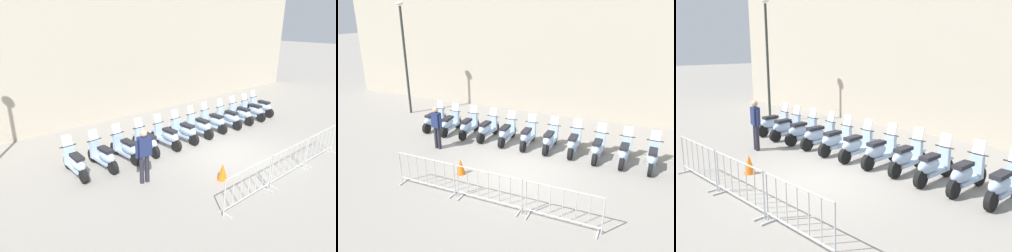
{
  "view_description": "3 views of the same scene",
  "coord_description": "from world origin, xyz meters",
  "views": [
    {
      "loc": [
        -8.06,
        -6.7,
        4.74
      ],
      "look_at": [
        -1.39,
        2.09,
        0.84
      ],
      "focal_mm": 32.14,
      "sensor_mm": 36.0,
      "label": 1
    },
    {
      "loc": [
        4.18,
        -9.01,
        5.31
      ],
      "look_at": [
        -1.23,
        1.45,
        0.98
      ],
      "focal_mm": 34.45,
      "sensor_mm": 36.0,
      "label": 2
    },
    {
      "loc": [
        7.53,
        -5.67,
        3.56
      ],
      "look_at": [
        -0.39,
        1.38,
        1.23
      ],
      "focal_mm": 39.49,
      "sensor_mm": 36.0,
      "label": 3
    }
  ],
  "objects": [
    {
      "name": "barrier_segment_2",
      "position": [
        2.25,
        -2.12,
        0.52
      ],
      "size": [
        2.05,
        0.54,
        1.07
      ],
      "color": "#B2B5B7",
      "rests_on": "ground"
    },
    {
      "name": "motorcycle_1",
      "position": [
        -4.27,
        1.87,
        0.45
      ],
      "size": [
        0.59,
        1.72,
        1.24
      ],
      "color": "black",
      "rests_on": "ground"
    },
    {
      "name": "motorcycle_4",
      "position": [
        -1.5,
        2.02,
        0.45
      ],
      "size": [
        0.56,
        1.73,
        1.24
      ],
      "color": "black",
      "rests_on": "ground"
    },
    {
      "name": "motorcycle_3",
      "position": [
        -2.43,
        2.04,
        0.45
      ],
      "size": [
        0.56,
        1.72,
        1.24
      ],
      "color": "black",
      "rests_on": "ground"
    },
    {
      "name": "barrier_segment_1",
      "position": [
        0.12,
        -2.23,
        0.52
      ],
      "size": [
        2.05,
        0.54,
        1.07
      ],
      "color": "#B2B5B7",
      "rests_on": "ground"
    },
    {
      "name": "street_lamp",
      "position": [
        -7.95,
        3.32,
        3.4
      ],
      "size": [
        0.36,
        0.36,
        5.61
      ],
      "color": "#2D332D",
      "rests_on": "ground"
    },
    {
      "name": "officer_near_row_end",
      "position": [
        -3.68,
        0.27,
        0.98
      ],
      "size": [
        0.55,
        0.27,
        1.73
      ],
      "color": "#23232D",
      "rests_on": "ground"
    },
    {
      "name": "traffic_cone",
      "position": [
        -1.65,
        -1.07,
        0.28
      ],
      "size": [
        0.32,
        0.32,
        0.55
      ],
      "primitive_type": "cone",
      "color": "orange",
      "rests_on": "ground"
    },
    {
      "name": "motorcycle_9",
      "position": [
        3.13,
        2.25,
        0.45
      ],
      "size": [
        0.56,
        1.72,
        1.24
      ],
      "color": "black",
      "rests_on": "ground"
    },
    {
      "name": "barrier_segment_0",
      "position": [
        -2.02,
        -2.35,
        0.52
      ],
      "size": [
        2.05,
        0.54,
        1.07
      ],
      "color": "#B2B5B7",
      "rests_on": "ground"
    },
    {
      "name": "motorcycle_8",
      "position": [
        2.2,
        2.2,
        0.45
      ],
      "size": [
        0.56,
        1.72,
        1.24
      ],
      "color": "black",
      "rests_on": "ground"
    },
    {
      "name": "motorcycle_0",
      "position": [
        -5.21,
        1.91,
        0.45
      ],
      "size": [
        0.56,
        1.72,
        1.24
      ],
      "color": "black",
      "rests_on": "ground"
    },
    {
      "name": "ground_plane",
      "position": [
        0.0,
        0.0,
        0.0
      ],
      "size": [
        120.0,
        120.0,
        0.0
      ],
      "primitive_type": "plane",
      "color": "gray"
    },
    {
      "name": "motorcycle_7",
      "position": [
        1.28,
        2.26,
        0.45
      ],
      "size": [
        0.56,
        1.73,
        1.24
      ],
      "color": "black",
      "rests_on": "ground"
    },
    {
      "name": "motorcycle_5",
      "position": [
        -0.57,
        2.07,
        0.45
      ],
      "size": [
        0.57,
        1.73,
        1.24
      ],
      "color": "black",
      "rests_on": "ground"
    },
    {
      "name": "motorcycle_6",
      "position": [
        0.35,
        2.16,
        0.45
      ],
      "size": [
        0.56,
        1.73,
        1.24
      ],
      "color": "black",
      "rests_on": "ground"
    },
    {
      "name": "motorcycle_2",
      "position": [
        -3.35,
        1.97,
        0.45
      ],
      "size": [
        0.58,
        1.73,
        1.24
      ],
      "color": "black",
      "rests_on": "ground"
    },
    {
      "name": "motorcycle_10",
      "position": [
        4.05,
        2.26,
        0.45
      ],
      "size": [
        0.56,
        1.72,
        1.24
      ],
      "color": "black",
      "rests_on": "ground"
    }
  ]
}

